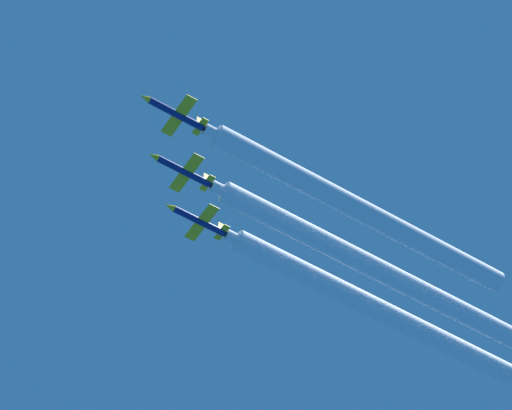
% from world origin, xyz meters
% --- Properties ---
extents(jet_lead, '(7.52, 10.96, 2.63)m').
position_xyz_m(jet_lead, '(-7.44, 6.66, 152.30)').
color(jet_lead, navy).
extents(jet_second_echelon, '(7.52, 10.96, 2.63)m').
position_xyz_m(jet_second_echelon, '(0.41, 0.72, 151.75)').
color(jet_second_echelon, navy).
extents(jet_third_echelon, '(7.52, 10.96, 2.63)m').
position_xyz_m(jet_third_echelon, '(6.55, -5.66, 150.72)').
color(jet_third_echelon, navy).
extents(smoke_trail_lead, '(3.47, 54.85, 3.47)m').
position_xyz_m(smoke_trail_lead, '(-7.44, -25.79, 152.27)').
color(smoke_trail_lead, white).
extents(smoke_trail_second_echelon, '(3.47, 59.29, 3.47)m').
position_xyz_m(smoke_trail_second_echelon, '(0.41, -33.95, 151.73)').
color(smoke_trail_second_echelon, white).
extents(smoke_trail_third_echelon, '(3.47, 56.13, 3.47)m').
position_xyz_m(smoke_trail_third_echelon, '(6.55, -38.75, 150.70)').
color(smoke_trail_third_echelon, white).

